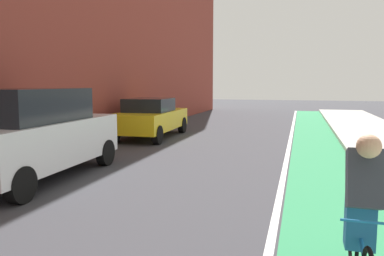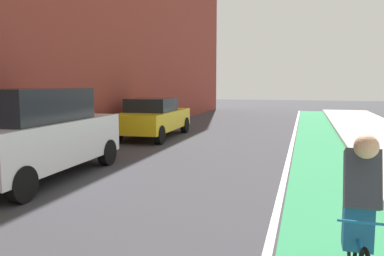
# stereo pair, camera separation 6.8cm
# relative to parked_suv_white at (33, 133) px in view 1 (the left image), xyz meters

# --- Properties ---
(ground_plane) EXTENTS (80.25, 80.25, 0.00)m
(ground_plane) POSITION_rel_parked_suv_white_xyz_m (2.95, 3.31, -1.02)
(ground_plane) COLOR #38383D
(bike_lane_paint) EXTENTS (1.60, 36.48, 0.00)m
(bike_lane_paint) POSITION_rel_parked_suv_white_xyz_m (6.15, 5.31, -1.02)
(bike_lane_paint) COLOR #2D8451
(bike_lane_paint) RESTS_ON ground
(lane_divider_stripe) EXTENTS (0.12, 36.48, 0.00)m
(lane_divider_stripe) POSITION_rel_parked_suv_white_xyz_m (5.25, 5.31, -1.01)
(lane_divider_stripe) COLOR white
(lane_divider_stripe) RESTS_ON ground
(parked_suv_white) EXTENTS (2.09, 4.39, 1.98)m
(parked_suv_white) POSITION_rel_parked_suv_white_xyz_m (0.00, 0.00, 0.00)
(parked_suv_white) COLOR silver
(parked_suv_white) RESTS_ON ground
(parked_sedan_yellow_cab) EXTENTS (1.98, 4.43, 1.53)m
(parked_sedan_yellow_cab) POSITION_rel_parked_suv_white_xyz_m (-0.00, 6.78, -0.23)
(parked_sedan_yellow_cab) COLOR yellow
(parked_sedan_yellow_cab) RESTS_ON ground
(cyclist_mid) EXTENTS (0.48, 1.74, 1.62)m
(cyclist_mid) POSITION_rel_parked_suv_white_xyz_m (6.18, -2.98, -0.17)
(cyclist_mid) COLOR black
(cyclist_mid) RESTS_ON ground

